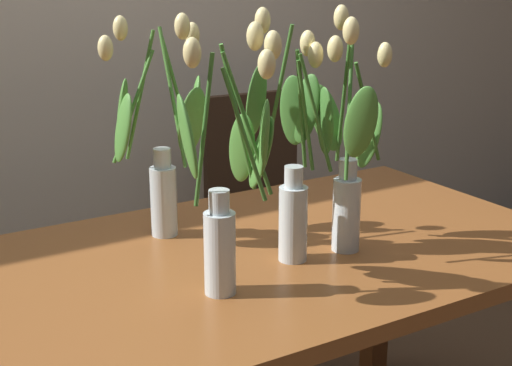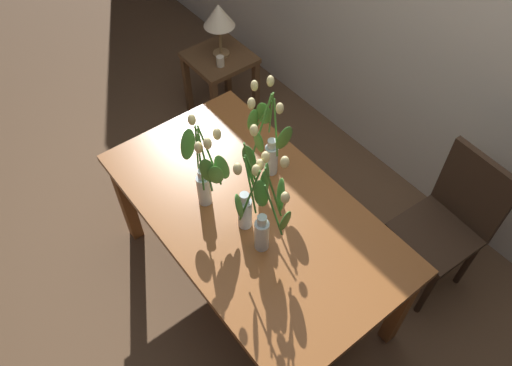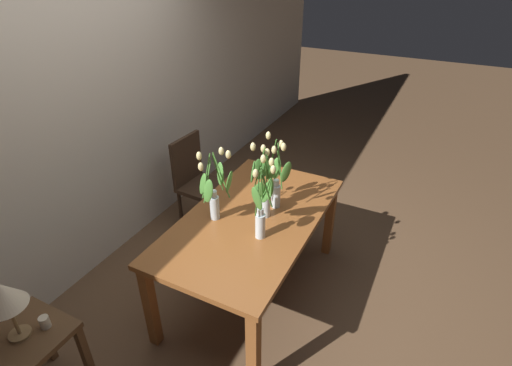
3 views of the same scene
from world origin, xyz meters
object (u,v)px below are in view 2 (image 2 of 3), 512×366
object	(u,v)px
tulip_vase_0	(252,194)
dining_chair	(450,219)
pillar_candle	(220,61)
dining_table	(252,219)
tulip_vase_1	(268,141)
table_lamp	(219,17)
tulip_vase_2	(205,174)
tulip_vase_3	(264,221)
side_table	(220,69)

from	to	relation	value
tulip_vase_0	dining_chair	size ratio (longest dim) A/B	0.63
dining_chair	pillar_candle	size ratio (longest dim) A/B	12.40
dining_table	tulip_vase_1	size ratio (longest dim) A/B	2.80
tulip_vase_1	dining_chair	distance (m)	1.10
table_lamp	dining_table	bearing A→B (deg)	-29.31
tulip_vase_2	table_lamp	size ratio (longest dim) A/B	1.42
dining_chair	table_lamp	world-z (taller)	table_lamp
tulip_vase_0	tulip_vase_2	xyz separation A→B (m)	(-0.23, -0.10, -0.01)
dining_table	tulip_vase_2	size ratio (longest dim) A/B	2.84
dining_table	dining_chair	xyz separation A→B (m)	(0.59, 0.91, -0.12)
dining_table	tulip_vase_1	distance (m)	0.41
dining_table	tulip_vase_0	distance (m)	0.34
tulip_vase_1	tulip_vase_3	size ratio (longest dim) A/B	0.98
tulip_vase_2	table_lamp	bearing A→B (deg)	142.88
tulip_vase_2	tulip_vase_1	bearing A→B (deg)	88.89
tulip_vase_3	pillar_candle	xyz separation A→B (m)	(-1.47, 0.77, -0.36)
dining_chair	tulip_vase_3	bearing A→B (deg)	-110.80
dining_table	tulip_vase_1	xyz separation A→B (m)	(-0.14, 0.21, 0.32)
dining_chair	dining_table	bearing A→B (deg)	-123.12
tulip_vase_3	pillar_candle	distance (m)	1.70
tulip_vase_1	tulip_vase_3	distance (m)	0.47
side_table	table_lamp	xyz separation A→B (m)	(-0.00, 0.02, 0.42)
tulip_vase_3	table_lamp	world-z (taller)	tulip_vase_3
tulip_vase_2	dining_chair	world-z (taller)	tulip_vase_2
dining_chair	pillar_candle	bearing A→B (deg)	-173.14
tulip_vase_2	tulip_vase_3	distance (m)	0.37
dining_table	table_lamp	world-z (taller)	table_lamp
tulip_vase_3	dining_chair	bearing A→B (deg)	69.20
tulip_vase_2	table_lamp	distance (m)	1.52
dining_chair	pillar_candle	distance (m)	1.86
tulip_vase_1	table_lamp	world-z (taller)	tulip_vase_1
tulip_vase_0	side_table	xyz separation A→B (m)	(-1.44, 0.80, -0.55)
dining_table	tulip_vase_2	world-z (taller)	tulip_vase_2
tulip_vase_0	tulip_vase_1	bearing A→B (deg)	129.14
tulip_vase_0	dining_chair	bearing A→B (deg)	61.97
tulip_vase_1	tulip_vase_2	distance (m)	0.37
tulip_vase_1	side_table	world-z (taller)	tulip_vase_1
dining_chair	side_table	bearing A→B (deg)	-175.25
tulip_vase_3	table_lamp	distance (m)	1.79
tulip_vase_0	table_lamp	distance (m)	1.66
tulip_vase_1	side_table	bearing A→B (deg)	156.46
dining_table	dining_chair	bearing A→B (deg)	56.88
tulip_vase_0	pillar_candle	bearing A→B (deg)	150.95
dining_chair	side_table	xyz separation A→B (m)	(-1.95, -0.16, -0.09)
tulip_vase_3	dining_chair	xyz separation A→B (m)	(0.38, 1.00, -0.42)
tulip_vase_3	pillar_candle	world-z (taller)	tulip_vase_3
tulip_vase_3	pillar_candle	size ratio (longest dim) A/B	7.78
tulip_vase_3	table_lamp	xyz separation A→B (m)	(-1.57, 0.85, -0.09)
tulip_vase_0	dining_chair	world-z (taller)	tulip_vase_0
dining_table	pillar_candle	distance (m)	1.43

